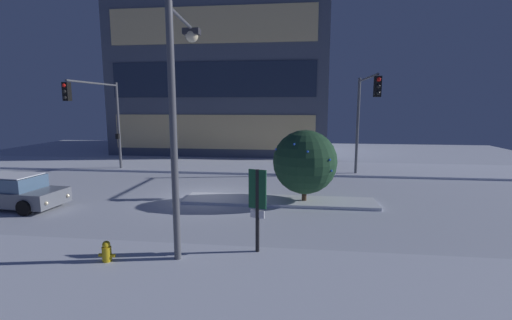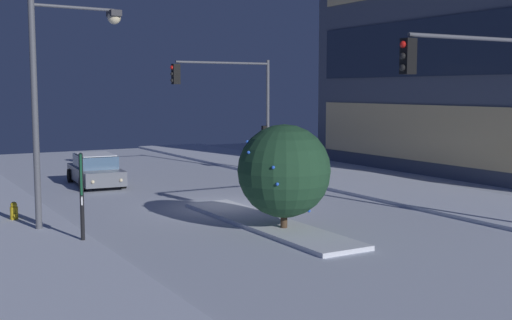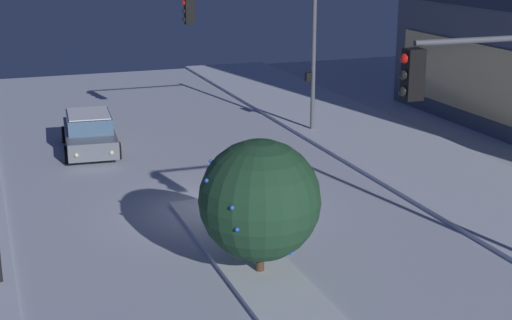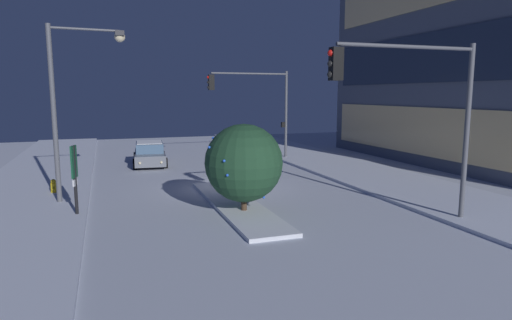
{
  "view_description": "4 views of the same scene",
  "coord_description": "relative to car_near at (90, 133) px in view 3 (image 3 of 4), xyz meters",
  "views": [
    {
      "loc": [
        4.4,
        -16.44,
        4.58
      ],
      "look_at": [
        2.3,
        1.14,
        1.78
      ],
      "focal_mm": 24.64,
      "sensor_mm": 36.0,
      "label": 1
    },
    {
      "loc": [
        21.99,
        -11.36,
        4.53
      ],
      "look_at": [
        1.03,
        0.81,
        1.9
      ],
      "focal_mm": 45.84,
      "sensor_mm": 36.0,
      "label": 2
    },
    {
      "loc": [
        20.86,
        -6.3,
        7.97
      ],
      "look_at": [
        0.69,
        1.06,
        1.71
      ],
      "focal_mm": 53.43,
      "sensor_mm": 36.0,
      "label": 3
    },
    {
      "loc": [
        20.33,
        -5.23,
        4.55
      ],
      "look_at": [
        0.57,
        1.61,
        1.38
      ],
      "focal_mm": 30.84,
      "sensor_mm": 36.0,
      "label": 4
    }
  ],
  "objects": [
    {
      "name": "car_near",
      "position": [
        0.0,
        0.0,
        0.0
      ],
      "size": [
        4.9,
        2.35,
        1.49
      ],
      "rotation": [
        0.0,
        0.0,
        -0.08
      ],
      "color": "slate",
      "rests_on": "ground"
    },
    {
      "name": "curb_strip_far",
      "position": [
        8.31,
        11.15,
        -0.64
      ],
      "size": [
        52.0,
        5.2,
        0.14
      ],
      "primitive_type": "cube",
      "color": "silver",
      "rests_on": "ground"
    },
    {
      "name": "median_strip",
      "position": [
        11.89,
        2.24,
        -0.64
      ],
      "size": [
        9.0,
        1.8,
        0.14
      ],
      "primitive_type": "cube",
      "color": "silver",
      "rests_on": "ground"
    },
    {
      "name": "ground",
      "position": [
        8.31,
        2.55,
        -0.71
      ],
      "size": [
        52.0,
        52.0,
        0.0
      ],
      "primitive_type": "plane",
      "color": "silver"
    },
    {
      "name": "traffic_light_corner_far_left",
      "position": [
        0.27,
        7.14,
        3.53
      ],
      "size": [
        0.32,
        5.68,
        6.07
      ],
      "rotation": [
        0.0,
        0.0,
        -1.57
      ],
      "color": "#565960",
      "rests_on": "ground"
    },
    {
      "name": "decorated_tree_median",
      "position": [
        13.06,
        2.23,
        1.25
      ],
      "size": [
        2.96,
        2.96,
        3.44
      ],
      "color": "#473323",
      "rests_on": "ground"
    }
  ]
}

